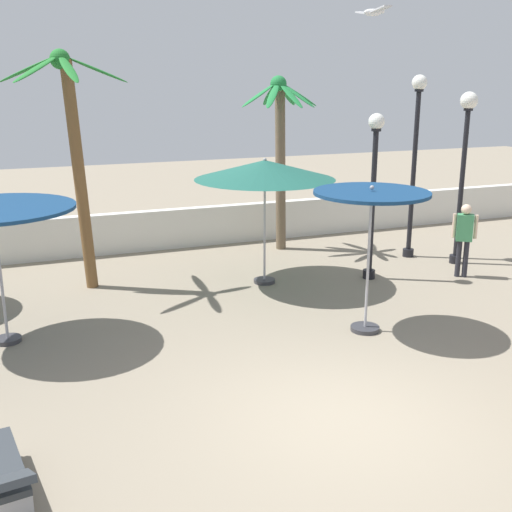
{
  "coord_description": "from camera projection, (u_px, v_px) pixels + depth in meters",
  "views": [
    {
      "loc": [
        -3.92,
        -6.77,
        4.46
      ],
      "look_at": [
        0.0,
        3.37,
        1.4
      ],
      "focal_mm": 44.25,
      "sensor_mm": 36.0,
      "label": 1
    }
  ],
  "objects": [
    {
      "name": "boundary_wall",
      "position": [
        173.0,
        229.0,
        17.17
      ],
      "size": [
        25.2,
        0.3,
        1.07
      ],
      "primitive_type": "cube",
      "color": "silver",
      "rests_on": "ground_plane"
    },
    {
      "name": "lamp_post_2",
      "position": [
        464.0,
        153.0,
        15.12
      ],
      "size": [
        0.41,
        0.41,
        4.18
      ],
      "color": "black",
      "rests_on": "ground_plane"
    },
    {
      "name": "patio_umbrella_2",
      "position": [
        371.0,
        206.0,
        10.97
      ],
      "size": [
        2.03,
        2.03,
        2.69
      ],
      "color": "#333338",
      "rests_on": "ground_plane"
    },
    {
      "name": "palm_tree_0",
      "position": [
        73.0,
        143.0,
        13.12
      ],
      "size": [
        2.6,
        2.68,
        5.05
      ],
      "color": "brown",
      "rests_on": "ground_plane"
    },
    {
      "name": "seagull_0",
      "position": [
        373.0,
        12.0,
        10.76
      ],
      "size": [
        0.39,
        1.32,
        0.14
      ],
      "color": "white"
    },
    {
      "name": "guest_0",
      "position": [
        464.0,
        233.0,
        14.48
      ],
      "size": [
        0.47,
        0.41,
        1.72
      ],
      "color": "#26262D",
      "rests_on": "ground_plane"
    },
    {
      "name": "lamp_post_0",
      "position": [
        415.0,
        148.0,
        15.69
      ],
      "size": [
        0.37,
        0.37,
        4.57
      ],
      "color": "black",
      "rests_on": "ground_plane"
    },
    {
      "name": "ground_plane",
      "position": [
        345.0,
        416.0,
        8.65
      ],
      "size": [
        56.0,
        56.0,
        0.0
      ],
      "primitive_type": "plane",
      "color": "gray"
    },
    {
      "name": "patio_umbrella_1",
      "position": [
        265.0,
        170.0,
        13.64
      ],
      "size": [
        3.08,
        3.08,
        2.83
      ],
      "color": "#333338",
      "rests_on": "ground_plane"
    },
    {
      "name": "lamp_post_1",
      "position": [
        374.0,
        181.0,
        14.03
      ],
      "size": [
        0.36,
        0.36,
        3.75
      ],
      "color": "black",
      "rests_on": "ground_plane"
    },
    {
      "name": "palm_tree_1",
      "position": [
        280.0,
        140.0,
        16.39
      ],
      "size": [
        2.13,
        2.12,
        4.55
      ],
      "color": "brown",
      "rests_on": "ground_plane"
    }
  ]
}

